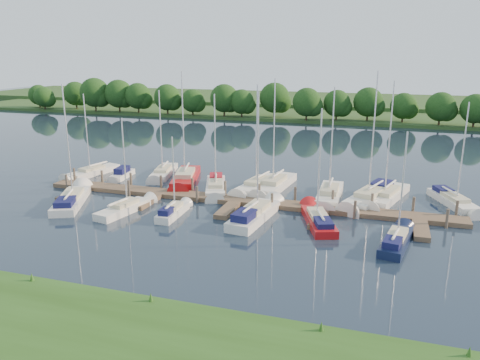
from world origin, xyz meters
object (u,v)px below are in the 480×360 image
(motorboat, at_px, (122,175))
(sailboat_n_5, at_px, (257,187))
(dock, at_px, (236,202))
(sailboat_n_0, at_px, (92,173))
(sailboat_s_2, at_px, (173,212))

(motorboat, height_order, sailboat_n_5, sailboat_n_5)
(dock, distance_m, sailboat_n_0, 19.89)
(dock, xyz_separation_m, motorboat, (-15.17, 5.24, 0.13))
(motorboat, relative_size, sailboat_n_5, 0.42)
(sailboat_n_5, height_order, sailboat_s_2, sailboat_n_5)
(sailboat_n_0, height_order, sailboat_n_5, sailboat_n_5)
(dock, relative_size, sailboat_n_5, 3.62)
(sailboat_n_0, bearing_deg, sailboat_n_5, -166.13)
(dock, distance_m, sailboat_n_5, 5.52)
(motorboat, distance_m, sailboat_n_5, 15.75)
(motorboat, bearing_deg, sailboat_s_2, 132.23)
(dock, xyz_separation_m, sailboat_n_5, (0.58, 5.49, 0.07))
(dock, height_order, sailboat_n_0, sailboat_n_0)
(dock, xyz_separation_m, sailboat_n_0, (-19.17, 5.30, 0.07))
(dock, height_order, sailboat_s_2, sailboat_s_2)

